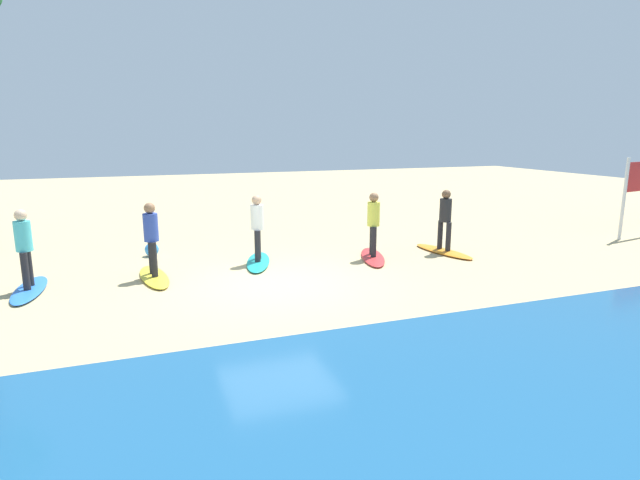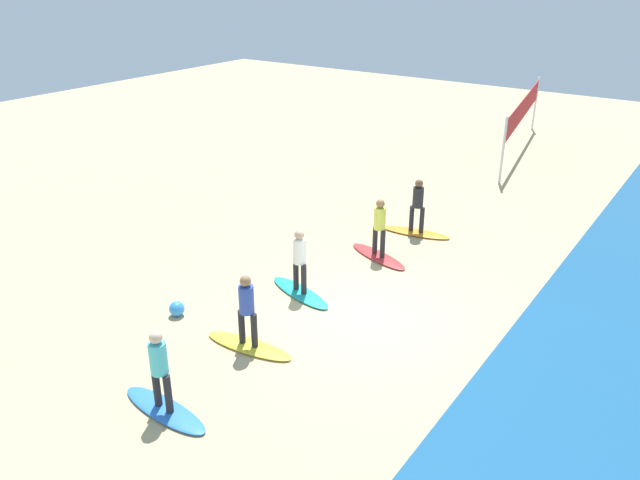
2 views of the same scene
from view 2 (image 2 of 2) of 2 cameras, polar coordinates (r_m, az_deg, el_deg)
The scene contains 13 objects.
ground_plane at distance 14.76m, azimuth 4.00°, elevation -6.96°, with size 60.00×60.00×0.00m, color tan.
surfboard_orange at distance 19.25m, azimuth 8.67°, elevation 0.68°, with size 2.10×0.56×0.09m, color orange.
surfer_orange at distance 18.89m, azimuth 8.86°, elevation 3.44°, with size 0.32×0.46×1.64m.
surfboard_red at distance 17.59m, azimuth 5.29°, elevation -1.47°, with size 2.10×0.56×0.09m, color red.
surfer_red at distance 17.19m, azimuth 5.42°, elevation 1.52°, with size 0.32×0.44×1.64m.
surfboard_teal at distance 15.66m, azimuth -1.82°, elevation -4.77°, with size 2.10×0.56×0.09m, color teal.
surfer_teal at distance 15.21m, azimuth -1.87°, elevation -1.50°, with size 0.32×0.45×1.64m.
surfboard_yellow at distance 13.72m, azimuth -6.46°, elevation -9.51°, with size 2.10×0.56×0.09m, color yellow.
surfer_yellow at distance 13.20m, azimuth -6.66°, elevation -5.91°, with size 0.32×0.46×1.64m.
surfboard_blue at distance 12.28m, azimuth -13.89°, elevation -14.70°, with size 2.10×0.56×0.09m, color blue.
surfer_blue at distance 11.70m, azimuth -14.37°, elevation -10.90°, with size 0.32×0.46×1.64m.
volleyball_net at distance 28.29m, azimuth 17.93°, elevation 11.07°, with size 8.96×1.71×2.50m.
beach_ball at distance 15.06m, azimuth -12.85°, elevation -6.09°, with size 0.36×0.36×0.36m, color #338CE5.
Camera 2 is at (10.94, 6.38, 7.59)m, focal length 35.32 mm.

